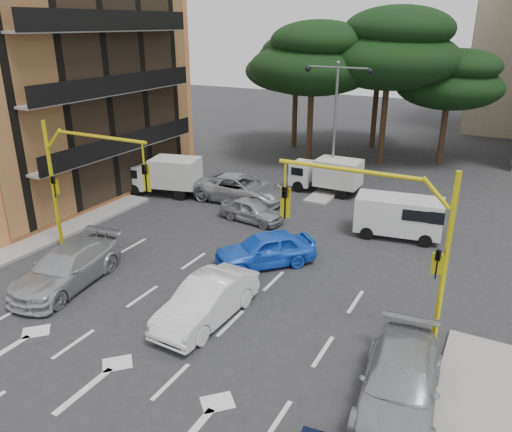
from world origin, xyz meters
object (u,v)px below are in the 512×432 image
at_px(van_white, 398,217).
at_px(box_truck_b, 326,175).
at_px(car_silver_parked, 400,383).
at_px(box_truck_a, 163,176).
at_px(signal_mast_right, 390,228).
at_px(car_silver_cross_a, 241,189).
at_px(street_lamp_center, 336,104).
at_px(signal_mast_left, 79,172).
at_px(car_blue_compact, 265,249).
at_px(car_white_hatch, 207,301).
at_px(car_silver_wagon, 67,268).
at_px(car_silver_cross_b, 252,210).

bearing_deg(van_white, box_truck_b, -139.63).
bearing_deg(car_silver_parked, box_truck_a, 139.46).
xyz_separation_m(signal_mast_right, box_truck_b, (-7.03, 13.51, -2.79)).
relative_size(car_silver_cross_a, box_truck_a, 1.21).
xyz_separation_m(signal_mast_right, street_lamp_center, (-6.80, 14.01, 1.54)).
bearing_deg(box_truck_b, signal_mast_left, 154.76).
distance_m(signal_mast_right, street_lamp_center, 15.65).
bearing_deg(street_lamp_center, van_white, -45.13).
xyz_separation_m(car_blue_compact, car_silver_parked, (7.18, -6.00, -0.01)).
xyz_separation_m(box_truck_a, box_truck_b, (8.78, 5.04, -0.07)).
height_order(car_white_hatch, box_truck_a, box_truck_a).
xyz_separation_m(car_silver_wagon, box_truck_b, (5.04, 16.16, 0.31)).
relative_size(car_silver_cross_a, car_silver_parked, 1.11).
distance_m(car_white_hatch, car_silver_parked, 7.13).
distance_m(signal_mast_left, box_truck_b, 15.29).
height_order(car_silver_cross_b, car_silver_parked, car_silver_parked).
bearing_deg(box_truck_b, car_silver_cross_b, 165.70).
bearing_deg(car_blue_compact, van_white, 96.83).
bearing_deg(car_blue_compact, street_lamp_center, 138.73).
bearing_deg(box_truck_a, signal_mast_right, -132.18).
distance_m(car_silver_cross_a, box_truck_a, 5.05).
bearing_deg(signal_mast_right, car_silver_parked, -67.15).
bearing_deg(car_silver_wagon, car_silver_parked, -10.60).
bearing_deg(signal_mast_right, signal_mast_left, 180.00).
bearing_deg(car_white_hatch, car_silver_cross_b, 111.16).
height_order(car_silver_parked, box_truck_a, box_truck_a).
height_order(car_silver_wagon, car_silver_cross_b, car_silver_wagon).
xyz_separation_m(car_white_hatch, car_silver_parked, (7.04, -1.12, -0.03)).
height_order(car_silver_wagon, van_white, van_white).
bearing_deg(car_silver_parked, car_silver_cross_b, 128.45).
distance_m(car_silver_cross_a, box_truck_b, 5.56).
xyz_separation_m(car_silver_cross_a, car_silver_cross_b, (2.11, -2.50, -0.18)).
bearing_deg(car_silver_cross_b, van_white, -70.84).
distance_m(car_blue_compact, car_silver_cross_b, 5.23).
bearing_deg(car_silver_wagon, signal_mast_left, 112.32).
distance_m(street_lamp_center, car_silver_parked, 19.70).
bearing_deg(car_white_hatch, box_truck_b, 97.40).
xyz_separation_m(car_silver_wagon, van_white, (10.67, 11.23, 0.26)).
xyz_separation_m(van_white, box_truck_b, (-5.62, 4.93, 0.06)).
xyz_separation_m(signal_mast_left, car_silver_parked, (15.00, -3.29, -3.14)).
bearing_deg(car_white_hatch, car_blue_compact, 94.03).
bearing_deg(car_blue_compact, car_silver_wagon, -95.85).
bearing_deg(car_silver_cross_a, box_truck_a, 101.32).
bearing_deg(van_white, car_silver_cross_b, -86.36).
xyz_separation_m(signal_mast_left, car_silver_cross_a, (2.73, 9.51, -3.09)).
height_order(car_silver_cross_a, car_silver_parked, car_silver_cross_a).
height_order(street_lamp_center, car_silver_cross_b, street_lamp_center).
bearing_deg(signal_mast_left, car_silver_cross_b, 55.39).
xyz_separation_m(signal_mast_right, car_silver_parked, (1.39, -3.29, -3.14)).
xyz_separation_m(signal_mast_right, car_silver_cross_b, (-8.77, 7.01, -3.27)).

